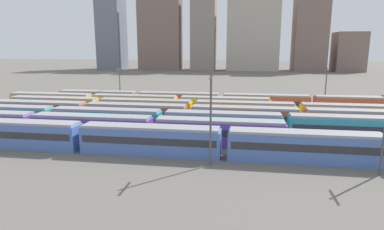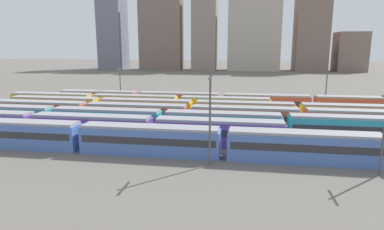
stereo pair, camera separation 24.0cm
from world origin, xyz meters
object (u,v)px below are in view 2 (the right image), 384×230
(train_track_5, at_px, (135,104))
(catenary_pole_3, at_px, (120,84))
(train_track_0, at_px, (303,147))
(train_track_4, at_px, (244,112))
(train_track_2, at_px, (285,126))
(catenary_pole_2, at_px, (384,130))
(train_track_1, at_px, (92,127))
(train_track_6, at_px, (266,103))
(catenary_pole_1, at_px, (326,87))
(train_track_3, at_px, (302,119))
(catenary_pole_0, at_px, (210,115))

(train_track_5, xyz_separation_m, catenary_pole_3, (-6.37, 8.46, 3.17))
(train_track_0, xyz_separation_m, train_track_4, (-6.98, 20.80, 0.00))
(train_track_2, bearing_deg, catenary_pole_2, -58.20)
(train_track_2, bearing_deg, train_track_1, -169.63)
(train_track_0, distance_m, train_track_6, 31.30)
(catenary_pole_1, distance_m, catenary_pole_3, 46.38)
(train_track_3, xyz_separation_m, train_track_6, (-4.93, 15.60, 0.00))
(train_track_4, height_order, train_track_5, same)
(catenary_pole_1, bearing_deg, catenary_pole_2, -94.21)
(train_track_4, height_order, catenary_pole_2, catenary_pole_2)
(catenary_pole_3, bearing_deg, train_track_5, -53.01)
(train_track_4, bearing_deg, catenary_pole_2, -58.88)
(catenary_pole_1, xyz_separation_m, catenary_pole_3, (-46.38, -0.01, -0.10))
(train_track_3, height_order, train_track_5, same)
(catenary_pole_1, distance_m, catenary_pole_2, 37.67)
(catenary_pole_2, bearing_deg, train_track_6, 106.19)
(catenary_pole_0, bearing_deg, train_track_5, 123.16)
(catenary_pole_2, bearing_deg, train_track_4, 121.12)
(train_track_2, bearing_deg, train_track_5, 151.62)
(train_track_1, height_order, catenary_pole_0, catenary_pole_0)
(train_track_1, height_order, train_track_3, same)
(catenary_pole_0, height_order, catenary_pole_2, catenary_pole_0)
(train_track_5, relative_size, catenary_pole_1, 6.02)
(train_track_0, relative_size, train_track_4, 1.00)
(train_track_0, distance_m, train_track_4, 21.94)
(train_track_3, bearing_deg, catenary_pole_2, -74.95)
(train_track_4, height_order, train_track_6, same)
(train_track_0, height_order, train_track_5, same)
(train_track_3, distance_m, catenary_pole_2, 19.62)
(catenary_pole_0, height_order, catenary_pole_1, catenary_pole_0)
(catenary_pole_2, bearing_deg, catenary_pole_1, 85.79)
(train_track_2, distance_m, train_track_4, 12.03)
(catenary_pole_3, bearing_deg, catenary_pole_1, 0.01)
(train_track_0, bearing_deg, catenary_pole_0, -165.08)
(catenary_pole_1, relative_size, catenary_pole_3, 1.02)
(catenary_pole_0, relative_size, catenary_pole_3, 1.20)
(train_track_3, distance_m, catenary_pole_3, 43.07)
(train_track_2, distance_m, train_track_5, 32.82)
(train_track_3, relative_size, catenary_pole_3, 12.40)
(train_track_5, distance_m, catenary_pole_2, 47.37)
(train_track_4, distance_m, train_track_6, 11.32)
(train_track_6, bearing_deg, train_track_1, -135.90)
(train_track_2, xyz_separation_m, catenary_pole_0, (-9.99, -13.31, 4.09))
(catenary_pole_1, bearing_deg, catenary_pole_3, -179.99)
(train_track_6, height_order, catenary_pole_0, catenary_pole_0)
(train_track_6, bearing_deg, train_track_3, -72.46)
(train_track_5, relative_size, catenary_pole_2, 6.17)
(train_track_5, bearing_deg, catenary_pole_3, 126.99)
(catenary_pole_1, bearing_deg, train_track_6, -165.60)
(train_track_5, bearing_deg, train_track_6, 10.79)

